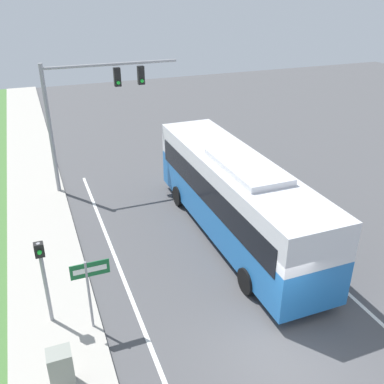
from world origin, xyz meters
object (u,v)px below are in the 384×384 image
(bus, at_px, (235,193))
(street_sign, at_px, (90,283))
(signal_gantry, at_px, (89,100))
(utility_cabinet, at_px, (62,370))
(pedestrian_signal, at_px, (43,270))

(bus, relative_size, street_sign, 4.49)
(street_sign, bearing_deg, signal_gantry, 79.45)
(bus, height_order, signal_gantry, signal_gantry)
(street_sign, xyz_separation_m, utility_cabinet, (-1.17, -2.02, -1.04))
(bus, distance_m, street_sign, 7.34)
(bus, relative_size, signal_gantry, 1.72)
(bus, height_order, pedestrian_signal, bus)
(bus, xyz_separation_m, pedestrian_signal, (-7.76, -2.63, 0.02))
(signal_gantry, distance_m, pedestrian_signal, 10.63)
(street_sign, bearing_deg, bus, 27.37)
(bus, bearing_deg, signal_gantry, 122.48)
(signal_gantry, relative_size, street_sign, 2.61)
(signal_gantry, relative_size, pedestrian_signal, 2.20)
(utility_cabinet, bearing_deg, signal_gantry, 76.00)
(signal_gantry, bearing_deg, utility_cabinet, -104.00)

